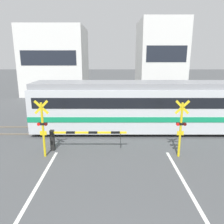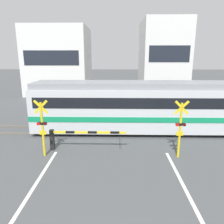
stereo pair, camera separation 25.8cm
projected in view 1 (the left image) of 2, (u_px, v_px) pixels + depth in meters
rail_track_near at (112, 134)px, 13.77m from camera, size 50.00×0.10×0.08m
rail_track_far at (112, 127)px, 15.16m from camera, size 50.00×0.10×0.08m
commuter_train at (165, 105)px, 14.04m from camera, size 16.84×2.66×3.25m
crossing_barrier_near at (72, 136)px, 11.33m from camera, size 3.97×0.20×1.11m
crossing_barrier_far at (139, 110)px, 16.92m from camera, size 3.97×0.20×1.11m
crossing_signal_left at (43, 126)px, 10.43m from camera, size 0.68×0.15×2.84m
crossing_signal_right at (181, 126)px, 10.42m from camera, size 0.68×0.15×2.84m
building_left_of_street at (57, 61)px, 28.48m from camera, size 7.57×7.44×8.37m
building_right_of_street at (160, 58)px, 28.37m from camera, size 5.47×7.44×9.18m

